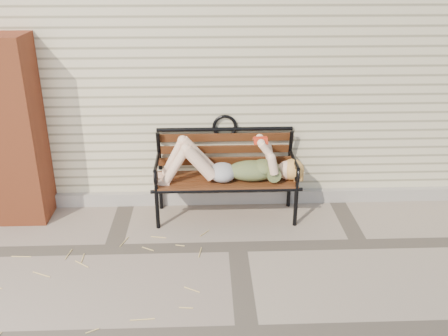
{
  "coord_description": "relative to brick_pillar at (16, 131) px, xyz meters",
  "views": [
    {
      "loc": [
        -0.3,
        -4.29,
        2.72
      ],
      "look_at": [
        -0.12,
        0.51,
        0.65
      ],
      "focal_mm": 40.0,
      "sensor_mm": 36.0,
      "label": 1
    }
  ],
  "objects": [
    {
      "name": "house_wall",
      "position": [
        2.3,
        2.25,
        0.5
      ],
      "size": [
        8.0,
        4.0,
        3.0
      ],
      "primitive_type": "cube",
      "color": "beige",
      "rests_on": "ground"
    },
    {
      "name": "ground",
      "position": [
        2.3,
        -0.75,
        -1.0
      ],
      "size": [
        80.0,
        80.0,
        0.0
      ],
      "primitive_type": "plane",
      "color": "gray",
      "rests_on": "ground"
    },
    {
      "name": "foundation_strip",
      "position": [
        2.3,
        0.22,
        -0.93
      ],
      "size": [
        8.0,
        0.1,
        0.15
      ],
      "primitive_type": "cube",
      "color": "#9A948B",
      "rests_on": "ground"
    },
    {
      "name": "garden_bench",
      "position": [
        2.21,
        -0.01,
        -0.39
      ],
      "size": [
        1.68,
        0.67,
        1.09
      ],
      "color": "black",
      "rests_on": "ground"
    },
    {
      "name": "reading_woman",
      "position": [
        2.22,
        -0.14,
        -0.35
      ],
      "size": [
        1.58,
        0.36,
        0.5
      ],
      "color": "#092E43",
      "rests_on": "ground"
    },
    {
      "name": "brick_pillar",
      "position": [
        0.0,
        0.0,
        0.0
      ],
      "size": [
        0.5,
        0.5,
        2.0
      ],
      "primitive_type": "cube",
      "color": "#AB4A26",
      "rests_on": "ground"
    },
    {
      "name": "straw_scatter",
      "position": [
        0.99,
        -1.32,
        -0.99
      ],
      "size": [
        3.08,
        1.64,
        0.01
      ],
      "color": "#D6B568",
      "rests_on": "ground"
    }
  ]
}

